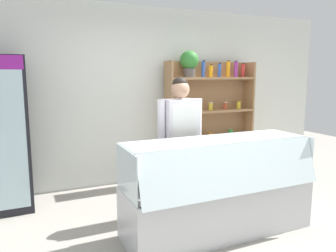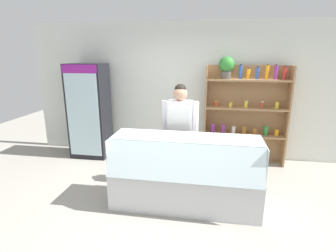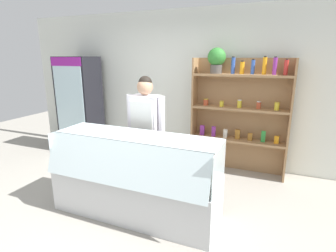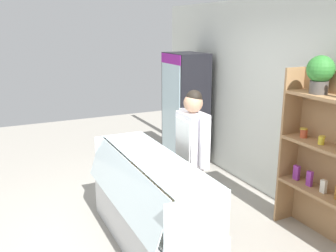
% 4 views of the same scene
% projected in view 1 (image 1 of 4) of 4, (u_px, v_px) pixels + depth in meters
% --- Properties ---
extents(ground_plane, '(12.00, 12.00, 0.00)m').
position_uv_depth(ground_plane, '(217.00, 238.00, 3.39)').
color(ground_plane, gray).
extents(back_wall, '(6.80, 0.10, 2.70)m').
position_uv_depth(back_wall, '(144.00, 96.00, 5.13)').
color(back_wall, silver).
rests_on(back_wall, ground).
extents(shelving_unit, '(1.53, 0.29, 2.04)m').
position_uv_depth(shelving_unit, '(206.00, 107.00, 5.31)').
color(shelving_unit, '#9E754C').
rests_on(shelving_unit, ground).
extents(deli_display_case, '(2.02, 0.73, 1.01)m').
position_uv_depth(deli_display_case, '(217.00, 203.00, 3.49)').
color(deli_display_case, silver).
rests_on(deli_display_case, ground).
extents(shop_clerk, '(0.57, 0.25, 1.65)m').
position_uv_depth(shop_clerk, '(180.00, 135.00, 3.86)').
color(shop_clerk, '#383D51').
rests_on(shop_clerk, ground).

